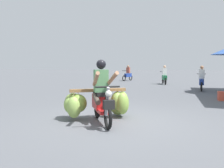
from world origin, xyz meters
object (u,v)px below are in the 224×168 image
(motorbike_distant_ahead_right, at_px, (202,81))
(motorbike_distant_far_ahead, at_px, (164,77))
(motorbike_main_loaded, at_px, (99,101))
(motorbike_distant_ahead_left, at_px, (128,74))

(motorbike_distant_ahead_right, xyz_separation_m, motorbike_distant_far_ahead, (-2.17, 3.98, 0.00))
(motorbike_main_loaded, xyz_separation_m, motorbike_distant_far_ahead, (1.26, 12.11, 0.08))
(motorbike_distant_ahead_left, xyz_separation_m, motorbike_distant_ahead_right, (5.51, -7.19, 0.00))
(motorbike_main_loaded, relative_size, motorbike_distant_far_ahead, 1.24)
(motorbike_main_loaded, height_order, motorbike_distant_far_ahead, motorbike_main_loaded)
(motorbike_distant_far_ahead, bearing_deg, motorbike_main_loaded, -95.94)
(motorbike_main_loaded, relative_size, motorbike_distant_ahead_left, 1.30)
(motorbike_distant_ahead_right, relative_size, motorbike_distant_far_ahead, 1.01)
(motorbike_distant_ahead_left, relative_size, motorbike_distant_ahead_right, 0.94)
(motorbike_main_loaded, xyz_separation_m, motorbike_distant_ahead_left, (-2.09, 15.32, 0.08))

